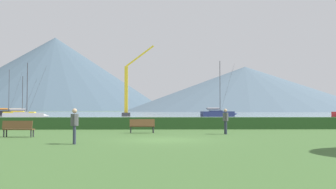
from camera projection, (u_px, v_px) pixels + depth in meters
ground_plane at (164, 140)px, 19.95m from camera, size 1000.00×1000.00×0.00m
harbor_water at (160, 113)px, 156.81m from camera, size 320.00×246.00×0.00m
hedge_line at (162, 123)px, 30.96m from camera, size 80.00×1.20×0.96m
sailboat_slip_0 at (24, 115)px, 62.36m from camera, size 7.39×4.10×9.31m
sailboat_slip_2 at (20, 114)px, 86.02m from camera, size 7.91×3.22×9.16m
sailboat_slip_4 at (7, 113)px, 99.95m from camera, size 8.17×3.87×12.10m
sailboat_slip_6 at (218, 113)px, 85.29m from camera, size 8.58×3.62×12.56m
park_bench_near_path at (18, 128)px, 21.95m from camera, size 1.80×0.61×0.95m
park_bench_under_tree at (142, 125)px, 25.69m from camera, size 1.73×0.65×0.95m
person_seated_viewer at (75, 123)px, 17.58m from camera, size 0.36×0.56×1.65m
person_standing_walker at (226, 119)px, 24.58m from camera, size 0.36×0.57×1.65m
dock_crane at (127, 93)px, 92.96m from camera, size 7.79×2.00×17.40m
distant_hill_west_ridge at (245, 89)px, 305.09m from camera, size 194.83×194.83×35.94m
distant_hill_central_peak at (55, 74)px, 417.98m from camera, size 247.62×247.62×80.83m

